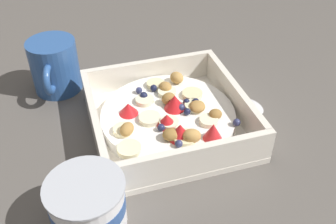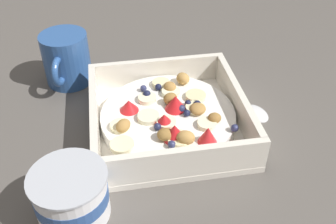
{
  "view_description": "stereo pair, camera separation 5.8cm",
  "coord_description": "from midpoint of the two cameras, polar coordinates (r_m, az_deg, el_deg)",
  "views": [
    {
      "loc": [
        0.14,
        0.43,
        0.39
      ],
      "look_at": [
        0.01,
        -0.0,
        0.03
      ],
      "focal_mm": 41.43,
      "sensor_mm": 36.0,
      "label": 1
    },
    {
      "loc": [
        0.09,
        0.44,
        0.39
      ],
      "look_at": [
        0.01,
        -0.0,
        0.03
      ],
      "focal_mm": 41.43,
      "sensor_mm": 36.0,
      "label": 2
    }
  ],
  "objects": [
    {
      "name": "yogurt_cup",
      "position": [
        0.47,
        -10.61,
        -12.08
      ],
      "size": [
        0.09,
        0.09,
        0.07
      ],
      "color": "white",
      "rests_on": "ground"
    },
    {
      "name": "spoon",
      "position": [
        0.66,
        14.16,
        1.3
      ],
      "size": [
        0.06,
        0.17,
        0.01
      ],
      "color": "silver",
      "rests_on": "ground"
    },
    {
      "name": "ground_plane",
      "position": [
        0.6,
        3.94,
        -2.25
      ],
      "size": [
        2.4,
        2.4,
        0.0
      ],
      "primitive_type": "plane",
      "color": "#56514C"
    },
    {
      "name": "fruit_bowl",
      "position": [
        0.58,
        2.89,
        -0.99
      ],
      "size": [
        0.23,
        0.23,
        0.06
      ],
      "color": "white",
      "rests_on": "ground"
    },
    {
      "name": "coffee_mug",
      "position": [
        0.69,
        -12.43,
        7.53
      ],
      "size": [
        0.08,
        0.11,
        0.09
      ],
      "color": "#2D5699",
      "rests_on": "ground"
    }
  ]
}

